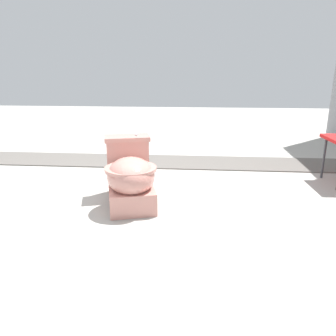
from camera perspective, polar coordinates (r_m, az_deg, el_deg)
ground_plane at (r=2.62m, az=-9.25°, el=-6.56°), size 14.00×14.00×0.00m
gravel_strip at (r=3.77m, az=2.84°, el=1.04°), size 0.56×8.00×0.01m
toilet at (r=2.58m, az=-6.63°, el=-1.55°), size 0.71×0.53×0.52m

